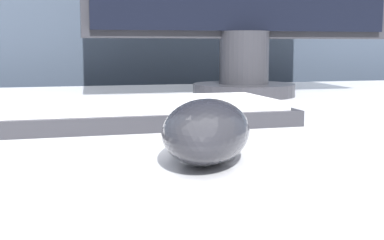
# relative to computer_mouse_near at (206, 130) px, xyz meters

# --- Properties ---
(partition_panel) EXTENTS (5.00, 0.03, 1.39)m
(partition_panel) POSITION_rel_computer_mouse_near_xyz_m (0.06, 0.89, -0.03)
(partition_panel) COLOR #333D4C
(partition_panel) RESTS_ON ground_plane
(computer_mouse_near) EXTENTS (0.10, 0.14, 0.04)m
(computer_mouse_near) POSITION_rel_computer_mouse_near_xyz_m (0.00, 0.00, 0.00)
(computer_mouse_near) COLOR #232328
(computer_mouse_near) RESTS_ON desk
(keyboard) EXTENTS (0.37, 0.15, 0.02)m
(keyboard) POSITION_rel_computer_mouse_near_xyz_m (-0.04, 0.20, -0.01)
(keyboard) COLOR #28282D
(keyboard) RESTS_ON desk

